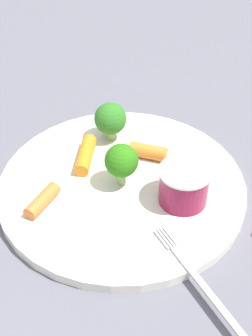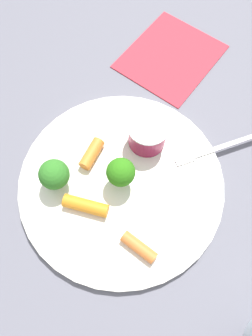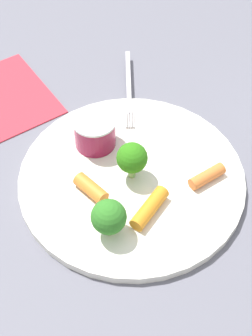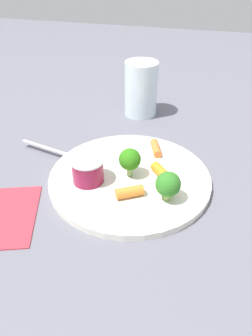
% 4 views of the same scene
% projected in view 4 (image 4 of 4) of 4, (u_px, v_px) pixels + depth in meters
% --- Properties ---
extents(ground_plane, '(2.40, 2.40, 0.00)m').
position_uv_depth(ground_plane, '(130.00, 181.00, 0.57)').
color(ground_plane, slate).
extents(plate, '(0.28, 0.28, 0.01)m').
position_uv_depth(plate, '(130.00, 178.00, 0.57)').
color(plate, silver).
rests_on(plate, ground_plane).
extents(sauce_cup, '(0.06, 0.06, 0.04)m').
position_uv_depth(sauce_cup, '(88.00, 170.00, 0.54)').
color(sauce_cup, maroon).
rests_on(sauce_cup, plate).
extents(broccoli_floret_0, '(0.04, 0.04, 0.05)m').
position_uv_depth(broccoli_floret_0, '(130.00, 160.00, 0.54)').
color(broccoli_floret_0, '#86AF65').
rests_on(broccoli_floret_0, plate).
extents(broccoli_floret_1, '(0.04, 0.04, 0.05)m').
position_uv_depth(broccoli_floret_1, '(168.00, 185.00, 0.49)').
color(broccoli_floret_1, '#8DAC58').
rests_on(broccoli_floret_1, plate).
extents(carrot_stick_0, '(0.04, 0.05, 0.02)m').
position_uv_depth(carrot_stick_0, '(130.00, 192.00, 0.51)').
color(carrot_stick_0, orange).
rests_on(carrot_stick_0, plate).
extents(carrot_stick_1, '(0.06, 0.05, 0.02)m').
position_uv_depth(carrot_stick_1, '(164.00, 174.00, 0.55)').
color(carrot_stick_1, orange).
rests_on(carrot_stick_1, plate).
extents(carrot_stick_2, '(0.05, 0.03, 0.02)m').
position_uv_depth(carrot_stick_2, '(156.00, 148.00, 0.62)').
color(carrot_stick_2, orange).
rests_on(carrot_stick_2, plate).
extents(fork, '(0.05, 0.16, 0.00)m').
position_uv_depth(fork, '(57.00, 151.00, 0.62)').
color(fork, '#BBB4BA').
rests_on(fork, plate).
extents(drinking_glass, '(0.08, 0.08, 0.13)m').
position_uv_depth(drinking_glass, '(141.00, 89.00, 0.75)').
color(drinking_glass, silver).
rests_on(drinking_glass, ground_plane).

